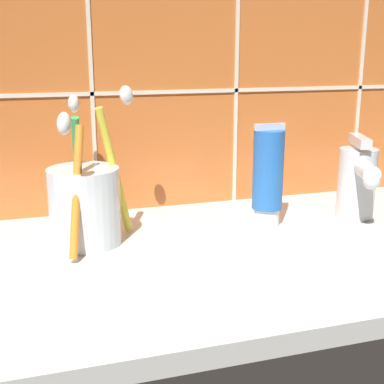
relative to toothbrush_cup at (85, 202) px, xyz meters
The scene contains 5 objects.
sink_counter 22.22cm from the toothbrush_cup, 17.58° to the right, with size 78.97×36.86×2.00cm, color silver.
tile_wall_backsplash 29.06cm from the toothbrush_cup, 30.81° to the left, with size 88.97×1.72×46.88cm.
toothbrush_cup is the anchor object (origin of this frame).
toothpaste_tube 22.32cm from the toothbrush_cup, ahead, with size 3.95×3.76×12.74cm.
sink_faucet 34.46cm from the toothbrush_cup, ahead, with size 5.47×9.92×10.68cm.
Camera 1 is at (-25.96, -51.80, 23.53)cm, focal length 50.00 mm.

